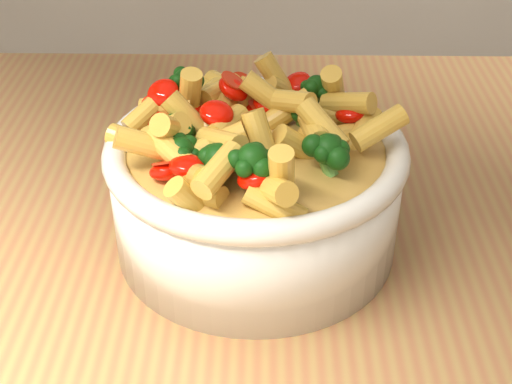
{
  "coord_description": "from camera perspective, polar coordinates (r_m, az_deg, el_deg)",
  "views": [
    {
      "loc": [
        -0.07,
        -0.44,
        1.25
      ],
      "look_at": [
        -0.08,
        0.02,
        0.95
      ],
      "focal_mm": 50.0,
      "sensor_mm": 36.0,
      "label": 1
    }
  ],
  "objects": [
    {
      "name": "serving_bowl",
      "position": [
        0.55,
        -0.0,
        0.1
      ],
      "size": [
        0.23,
        0.23,
        0.1
      ],
      "color": "white",
      "rests_on": "table"
    },
    {
      "name": "pasta_salad",
      "position": [
        0.52,
        -0.0,
        5.67
      ],
      "size": [
        0.18,
        0.18,
        0.04
      ],
      "color": "gold",
      "rests_on": "serving_bowl"
    },
    {
      "name": "table",
      "position": [
        0.64,
        7.5,
        -12.38
      ],
      "size": [
        1.2,
        0.8,
        0.9
      ],
      "color": "#A37C46",
      "rests_on": "ground"
    }
  ]
}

